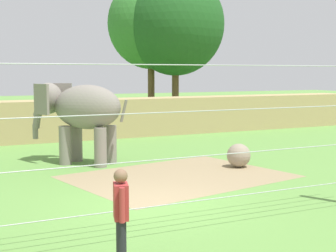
% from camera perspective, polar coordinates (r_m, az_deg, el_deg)
% --- Properties ---
extents(ground_plane, '(120.00, 120.00, 0.00)m').
position_cam_1_polar(ground_plane, '(12.19, -1.37, -8.91)').
color(ground_plane, '#609342').
extents(dirt_patch, '(7.04, 5.83, 0.01)m').
position_cam_1_polar(dirt_patch, '(15.36, 1.20, -5.75)').
color(dirt_patch, '#937F5B').
rests_on(dirt_patch, ground).
extents(embankment_wall, '(36.00, 1.80, 1.87)m').
position_cam_1_polar(embankment_wall, '(23.91, -14.19, 0.58)').
color(embankment_wall, tan).
rests_on(embankment_wall, ground).
extents(elephant, '(3.10, 3.20, 2.80)m').
position_cam_1_polar(elephant, '(17.56, -9.97, 1.75)').
color(elephant, gray).
rests_on(elephant, ground).
extents(enrichment_ball, '(0.79, 0.79, 0.79)m').
position_cam_1_polar(enrichment_ball, '(16.95, 8.04, -3.33)').
color(enrichment_ball, gray).
rests_on(enrichment_ball, ground).
extents(cable_fence, '(9.65, 0.19, 3.44)m').
position_cam_1_polar(cable_fence, '(9.92, 3.99, -2.17)').
color(cable_fence, brown).
rests_on(cable_fence, ground).
extents(zookeeper, '(0.31, 0.59, 1.67)m').
position_cam_1_polar(zookeeper, '(7.99, -5.36, -10.14)').
color(zookeeper, '#232328').
rests_on(zookeeper, ground).
extents(tree_behind_wall, '(5.60, 5.60, 9.27)m').
position_cam_1_polar(tree_behind_wall, '(33.15, -1.95, 11.55)').
color(tree_behind_wall, brown).
rests_on(tree_behind_wall, ground).
extents(tree_right_of_centre, '(6.16, 6.16, 9.43)m').
position_cam_1_polar(tree_right_of_centre, '(32.24, 0.85, 11.48)').
color(tree_right_of_centre, brown).
rests_on(tree_right_of_centre, ground).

